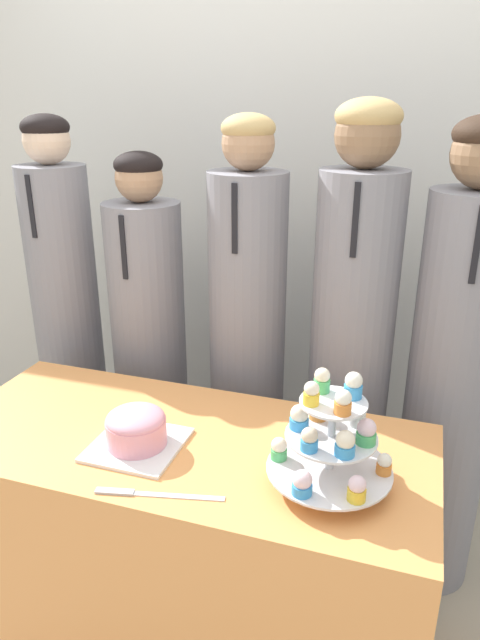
% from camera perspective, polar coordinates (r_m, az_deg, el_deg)
% --- Properties ---
extents(wall_back, '(9.00, 0.06, 2.70)m').
position_cam_1_polar(wall_back, '(2.46, 4.62, 14.24)').
color(wall_back, silver).
rests_on(wall_back, ground_plane).
extents(table, '(1.39, 0.61, 0.76)m').
position_cam_1_polar(table, '(1.87, -5.38, -21.60)').
color(table, '#EF9951').
rests_on(table, ground_plane).
extents(round_cake, '(0.24, 0.24, 0.11)m').
position_cam_1_polar(round_cake, '(1.59, -10.34, -10.67)').
color(round_cake, white).
rests_on(round_cake, table).
extents(cake_knife, '(0.31, 0.09, 0.01)m').
position_cam_1_polar(cake_knife, '(1.45, -10.19, -16.71)').
color(cake_knife, silver).
rests_on(cake_knife, table).
extents(cupcake_stand, '(0.31, 0.31, 0.30)m').
position_cam_1_polar(cupcake_stand, '(1.40, 9.04, -11.47)').
color(cupcake_stand, silver).
rests_on(cupcake_stand, table).
extents(student_0, '(0.26, 0.26, 1.60)m').
position_cam_1_polar(student_0, '(2.41, -16.73, -1.07)').
color(student_0, gray).
rests_on(student_0, ground_plane).
extents(student_1, '(0.28, 0.29, 1.48)m').
position_cam_1_polar(student_1, '(2.25, -8.95, -3.78)').
color(student_1, gray).
rests_on(student_1, ground_plane).
extents(student_2, '(0.27, 0.28, 1.61)m').
position_cam_1_polar(student_2, '(2.09, 0.72, -3.59)').
color(student_2, gray).
rests_on(student_2, ground_plane).
extents(student_3, '(0.28, 0.28, 1.66)m').
position_cam_1_polar(student_3, '(2.00, 10.93, -4.03)').
color(student_3, gray).
rests_on(student_3, ground_plane).
extents(student_4, '(0.29, 0.29, 1.61)m').
position_cam_1_polar(student_4, '(2.01, 20.44, -5.79)').
color(student_4, gray).
rests_on(student_4, ground_plane).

